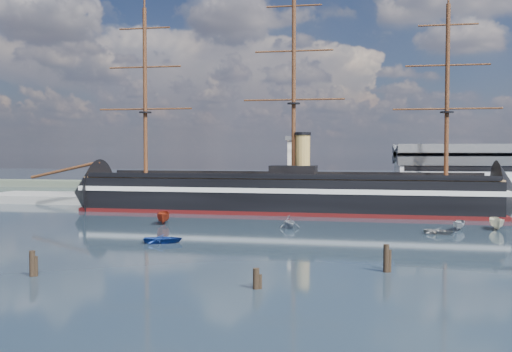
# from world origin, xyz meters

# --- Properties ---
(ground) EXTENTS (600.00, 600.00, 0.00)m
(ground) POSITION_xyz_m (0.00, 40.00, 0.00)
(ground) COLOR black
(ground) RESTS_ON ground
(quay) EXTENTS (180.00, 18.00, 2.00)m
(quay) POSITION_xyz_m (10.00, 76.00, 0.00)
(quay) COLOR slate
(quay) RESTS_ON ground
(quay_tower) EXTENTS (5.00, 5.00, 15.00)m
(quay_tower) POSITION_xyz_m (3.00, 73.00, 9.75)
(quay_tower) COLOR silver
(quay_tower) RESTS_ON ground
(warship) EXTENTS (113.12, 19.01, 53.94)m
(warship) POSITION_xyz_m (-0.06, 60.00, 4.04)
(warship) COLOR black
(warship) RESTS_ON ground
(motorboat_a) EXTENTS (7.47, 4.36, 2.82)m
(motorboat_a) POSITION_xyz_m (-17.62, 35.72, 0.00)
(motorboat_a) COLOR maroon
(motorboat_a) RESTS_ON ground
(motorboat_b) EXTENTS (2.22, 3.74, 1.64)m
(motorboat_b) POSITION_xyz_m (-10.41, 14.97, 0.00)
(motorboat_b) COLOR navy
(motorboat_b) RESTS_ON ground
(motorboat_c) EXTENTS (5.44, 3.56, 2.04)m
(motorboat_c) POSITION_xyz_m (34.48, 36.68, 0.00)
(motorboat_c) COLOR gray
(motorboat_c) RESTS_ON ground
(motorboat_d) EXTENTS (7.15, 5.46, 2.41)m
(motorboat_d) POSITION_xyz_m (5.81, 34.14, 0.00)
(motorboat_d) COLOR gray
(motorboat_d) RESTS_ON ground
(motorboat_e) EXTENTS (2.23, 3.21, 1.39)m
(motorboat_e) POSITION_xyz_m (30.47, 31.06, 0.00)
(motorboat_e) COLOR gray
(motorboat_e) RESTS_ON ground
(motorboat_f) EXTENTS (6.62, 2.70, 2.60)m
(motorboat_f) POSITION_xyz_m (40.91, 38.24, 0.00)
(motorboat_f) COLOR beige
(motorboat_f) RESTS_ON ground
(piling_near_left) EXTENTS (0.64, 0.64, 3.45)m
(piling_near_left) POSITION_xyz_m (-16.75, -8.68, 0.00)
(piling_near_left) COLOR black
(piling_near_left) RESTS_ON ground
(piling_near_mid) EXTENTS (0.64, 0.64, 2.72)m
(piling_near_mid) POSITION_xyz_m (7.79, -9.99, 0.00)
(piling_near_mid) COLOR black
(piling_near_mid) RESTS_ON ground
(piling_near_right) EXTENTS (0.64, 0.64, 3.78)m
(piling_near_right) POSITION_xyz_m (20.62, 0.07, 0.00)
(piling_near_right) COLOR black
(piling_near_right) RESTS_ON ground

